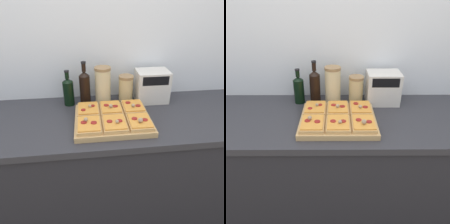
# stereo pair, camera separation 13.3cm
# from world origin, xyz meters

# --- Properties ---
(wall_back) EXTENTS (6.00, 0.06, 2.50)m
(wall_back) POSITION_xyz_m (0.00, 0.67, 1.25)
(wall_back) COLOR silver
(wall_back) RESTS_ON ground_plane
(kitchen_counter) EXTENTS (2.63, 0.67, 0.91)m
(kitchen_counter) POSITION_xyz_m (0.00, 0.32, 0.45)
(kitchen_counter) COLOR #232328
(kitchen_counter) RESTS_ON ground_plane
(cutting_board) EXTENTS (0.45, 0.39, 0.03)m
(cutting_board) POSITION_xyz_m (0.06, 0.25, 0.92)
(cutting_board) COLOR tan
(cutting_board) RESTS_ON kitchen_counter
(pizza_slice_back_left) EXTENTS (0.13, 0.17, 0.05)m
(pizza_slice_back_left) POSITION_xyz_m (-0.08, 0.34, 0.95)
(pizza_slice_back_left) COLOR tan
(pizza_slice_back_left) RESTS_ON cutting_board
(pizza_slice_back_center) EXTENTS (0.13, 0.17, 0.05)m
(pizza_slice_back_center) POSITION_xyz_m (0.06, 0.34, 0.95)
(pizza_slice_back_center) COLOR tan
(pizza_slice_back_center) RESTS_ON cutting_board
(pizza_slice_back_right) EXTENTS (0.13, 0.17, 0.05)m
(pizza_slice_back_right) POSITION_xyz_m (0.20, 0.34, 0.95)
(pizza_slice_back_right) COLOR tan
(pizza_slice_back_right) RESTS_ON cutting_board
(pizza_slice_front_left) EXTENTS (0.13, 0.17, 0.05)m
(pizza_slice_front_left) POSITION_xyz_m (-0.08, 0.16, 0.95)
(pizza_slice_front_left) COLOR tan
(pizza_slice_front_left) RESTS_ON cutting_board
(pizza_slice_front_center) EXTENTS (0.13, 0.17, 0.05)m
(pizza_slice_front_center) POSITION_xyz_m (0.06, 0.16, 0.95)
(pizza_slice_front_center) COLOR tan
(pizza_slice_front_center) RESTS_ON cutting_board
(pizza_slice_front_right) EXTENTS (0.13, 0.17, 0.06)m
(pizza_slice_front_right) POSITION_xyz_m (0.20, 0.16, 0.95)
(pizza_slice_front_right) COLOR tan
(pizza_slice_front_right) RESTS_ON cutting_board
(olive_oil_bottle) EXTENTS (0.07, 0.07, 0.25)m
(olive_oil_bottle) POSITION_xyz_m (-0.21, 0.52, 1.01)
(olive_oil_bottle) COLOR black
(olive_oil_bottle) RESTS_ON kitchen_counter
(wine_bottle) EXTENTS (0.07, 0.07, 0.30)m
(wine_bottle) POSITION_xyz_m (-0.10, 0.52, 1.03)
(wine_bottle) COLOR black
(wine_bottle) RESTS_ON kitchen_counter
(grain_jar_tall) EXTENTS (0.11, 0.11, 0.26)m
(grain_jar_tall) POSITION_xyz_m (0.03, 0.52, 1.04)
(grain_jar_tall) COLOR beige
(grain_jar_tall) RESTS_ON kitchen_counter
(grain_jar_short) EXTENTS (0.10, 0.10, 0.19)m
(grain_jar_short) POSITION_xyz_m (0.19, 0.52, 1.00)
(grain_jar_short) COLOR tan
(grain_jar_short) RESTS_ON kitchen_counter
(toaster_oven) EXTENTS (0.25, 0.17, 0.22)m
(toaster_oven) POSITION_xyz_m (0.37, 0.52, 1.02)
(toaster_oven) COLOR beige
(toaster_oven) RESTS_ON kitchen_counter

